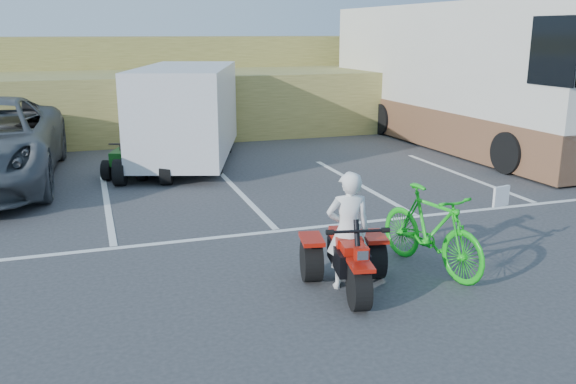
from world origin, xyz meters
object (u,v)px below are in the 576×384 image
object	(u,v)px
rv_motorhome	(461,85)
cargo_trailer	(187,111)
quad_atv_blue	(148,179)
red_trike_atv	(349,291)
quad_atv_green	(131,176)
rider	(348,231)
green_dirt_bike	(431,230)

from	to	relation	value
rv_motorhome	cargo_trailer	bearing A→B (deg)	179.73
cargo_trailer	quad_atv_blue	world-z (taller)	cargo_trailer
red_trike_atv	cargo_trailer	distance (m)	8.90
red_trike_atv	rv_motorhome	world-z (taller)	rv_motorhome
cargo_trailer	quad_atv_blue	size ratio (longest dim) A/B	3.35
cargo_trailer	quad_atv_green	bearing A→B (deg)	-128.13
red_trike_atv	rv_motorhome	size ratio (longest dim) A/B	0.14
rider	rv_motorhome	xyz separation A→B (m)	(7.56, 8.90, 0.95)
green_dirt_bike	quad_atv_green	bearing A→B (deg)	103.81
rider	quad_atv_blue	distance (m)	7.38
green_dirt_bike	rv_motorhome	size ratio (longest dim) A/B	0.18
rider	quad_atv_green	distance (m)	7.93
rider	quad_atv_green	size ratio (longest dim) A/B	1.19
rider	green_dirt_bike	bearing A→B (deg)	-160.91
quad_atv_green	quad_atv_blue	bearing A→B (deg)	-34.55
red_trike_atv	cargo_trailer	xyz separation A→B (m)	(-0.65, 8.77, 1.33)
rider	rv_motorhome	size ratio (longest dim) A/B	0.14
green_dirt_bike	cargo_trailer	world-z (taller)	cargo_trailer
green_dirt_bike	quad_atv_blue	size ratio (longest dim) A/B	1.19
quad_atv_green	cargo_trailer	bearing A→B (deg)	53.62
rv_motorhome	red_trike_atv	bearing A→B (deg)	-132.17
green_dirt_bike	quad_atv_green	world-z (taller)	green_dirt_bike
quad_atv_blue	quad_atv_green	bearing A→B (deg)	140.11
quad_atv_green	green_dirt_bike	bearing A→B (deg)	-44.49
quad_atv_green	red_trike_atv	bearing A→B (deg)	-54.53
red_trike_atv	rider	xyz separation A→B (m)	(0.03, 0.15, 0.79)
rider	quad_atv_green	bearing A→B (deg)	-62.20
green_dirt_bike	cargo_trailer	size ratio (longest dim) A/B	0.35
rv_motorhome	quad_atv_blue	size ratio (longest dim) A/B	6.69
cargo_trailer	quad_atv_blue	distance (m)	2.37
red_trike_atv	quad_atv_blue	size ratio (longest dim) A/B	0.91
rv_motorhome	quad_atv_green	size ratio (longest dim) A/B	8.49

